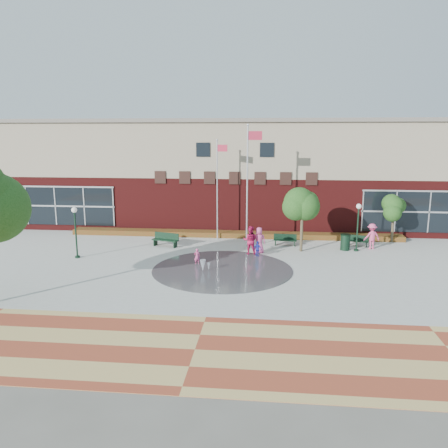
# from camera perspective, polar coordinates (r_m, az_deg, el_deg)

# --- Properties ---
(ground) EXTENTS (120.00, 120.00, 0.00)m
(ground) POSITION_cam_1_polar(r_m,az_deg,el_deg) (23.48, -0.98, -8.19)
(ground) COLOR #666056
(ground) RESTS_ON ground
(plaza_concrete) EXTENTS (46.00, 18.00, 0.01)m
(plaza_concrete) POSITION_cam_1_polar(r_m,az_deg,el_deg) (27.25, 0.00, -5.36)
(plaza_concrete) COLOR #A8A8A0
(plaza_concrete) RESTS_ON ground
(paver_band) EXTENTS (46.00, 6.00, 0.01)m
(paver_band) POSITION_cam_1_polar(r_m,az_deg,el_deg) (17.11, -3.82, -16.08)
(paver_band) COLOR #9C3E26
(paver_band) RESTS_ON ground
(splash_pad) EXTENTS (8.40, 8.40, 0.01)m
(splash_pad) POSITION_cam_1_polar(r_m,az_deg,el_deg) (26.30, -0.22, -5.99)
(splash_pad) COLOR #383A3D
(splash_pad) RESTS_ON ground
(library_building) EXTENTS (44.40, 10.40, 9.20)m
(library_building) POSITION_cam_1_polar(r_m,az_deg,el_deg) (39.64, 1.95, 6.80)
(library_building) COLOR #501111
(library_building) RESTS_ON ground
(flower_bed) EXTENTS (26.00, 1.20, 0.40)m
(flower_bed) POSITION_cam_1_polar(r_m,az_deg,el_deg) (34.56, 1.25, -1.71)
(flower_bed) COLOR maroon
(flower_bed) RESTS_ON ground
(flagpole_left) EXTENTS (0.86, 0.33, 7.64)m
(flagpole_left) POSITION_cam_1_polar(r_m,az_deg,el_deg) (33.11, -0.83, 5.19)
(flagpole_left) COLOR silver
(flagpole_left) RESTS_ON ground
(flagpole_right) EXTENTS (1.07, 0.18, 8.69)m
(flagpole_right) POSITION_cam_1_polar(r_m,az_deg,el_deg) (30.63, 3.15, 5.78)
(flagpole_right) COLOR silver
(flagpole_right) RESTS_ON ground
(lamp_left) EXTENTS (0.36, 0.36, 3.38)m
(lamp_left) POSITION_cam_1_polar(r_m,az_deg,el_deg) (29.84, -18.84, -0.34)
(lamp_left) COLOR black
(lamp_left) RESTS_ON ground
(lamp_right) EXTENTS (0.35, 0.35, 3.34)m
(lamp_right) POSITION_cam_1_polar(r_m,az_deg,el_deg) (31.28, 17.09, 0.25)
(lamp_right) COLOR black
(lamp_right) RESTS_ON ground
(bench_left) EXTENTS (2.04, 1.09, 0.99)m
(bench_left) POSITION_cam_1_polar(r_m,az_deg,el_deg) (31.82, -7.66, -2.38)
(bench_left) COLOR black
(bench_left) RESTS_ON ground
(bench_mid) EXTENTS (1.69, 0.59, 0.84)m
(bench_mid) POSITION_cam_1_polar(r_m,az_deg,el_deg) (32.13, 7.97, -2.35)
(bench_mid) COLOR black
(bench_mid) RESTS_ON ground
(bench_right) EXTENTS (1.65, 0.87, 0.80)m
(bench_right) POSITION_cam_1_polar(r_m,az_deg,el_deg) (33.06, 16.95, -2.37)
(bench_right) COLOR black
(bench_right) RESTS_ON ground
(trash_can) EXTENTS (0.70, 0.70, 1.15)m
(trash_can) POSITION_cam_1_polar(r_m,az_deg,el_deg) (31.66, 15.55, -2.29)
(trash_can) COLOR black
(trash_can) RESTS_ON ground
(tree_mid) EXTENTS (2.82, 2.82, 4.75)m
(tree_mid) POSITION_cam_1_polar(r_m,az_deg,el_deg) (30.07, 10.23, 2.82)
(tree_mid) COLOR #3F3423
(tree_mid) RESTS_ON ground
(tree_small_right) EXTENTS (2.03, 2.03, 3.47)m
(tree_small_right) POSITION_cam_1_polar(r_m,az_deg,el_deg) (34.71, 21.33, 1.81)
(tree_small_right) COLOR #3F3423
(tree_small_right) RESTS_ON ground
(water_jet_a) EXTENTS (0.36, 0.36, 0.70)m
(water_jet_a) POSITION_cam_1_polar(r_m,az_deg,el_deg) (25.95, -2.77, -6.26)
(water_jet_a) COLOR white
(water_jet_a) RESTS_ON ground
(water_jet_b) EXTENTS (0.21, 0.21, 0.46)m
(water_jet_b) POSITION_cam_1_polar(r_m,az_deg,el_deg) (26.13, -2.00, -6.12)
(water_jet_b) COLOR white
(water_jet_b) RESTS_ON ground
(child_splash) EXTENTS (0.43, 0.34, 1.03)m
(child_splash) POSITION_cam_1_polar(r_m,az_deg,el_deg) (27.23, -3.55, -4.26)
(child_splash) COLOR #C7467E
(child_splash) RESTS_ON ground
(adult_red) EXTENTS (0.97, 0.77, 1.95)m
(adult_red) POSITION_cam_1_polar(r_m,az_deg,el_deg) (29.42, 3.42, -2.14)
(adult_red) COLOR #AA1541
(adult_red) RESTS_ON ground
(adult_pink) EXTENTS (0.90, 0.60, 1.81)m
(adult_pink) POSITION_cam_1_polar(r_m,az_deg,el_deg) (29.73, 4.60, -2.15)
(adult_pink) COLOR #D54C8C
(adult_pink) RESTS_ON ground
(child_blue) EXTENTS (0.66, 0.55, 1.06)m
(child_blue) POSITION_cam_1_polar(r_m,az_deg,el_deg) (28.98, 4.41, -3.28)
(child_blue) COLOR #2A33B8
(child_blue) RESTS_ON ground
(person_bench) EXTENTS (1.32, 0.97, 1.83)m
(person_bench) POSITION_cam_1_polar(r_m,az_deg,el_deg) (32.48, 18.73, -1.54)
(person_bench) COLOR #DD497B
(person_bench) RESTS_ON ground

